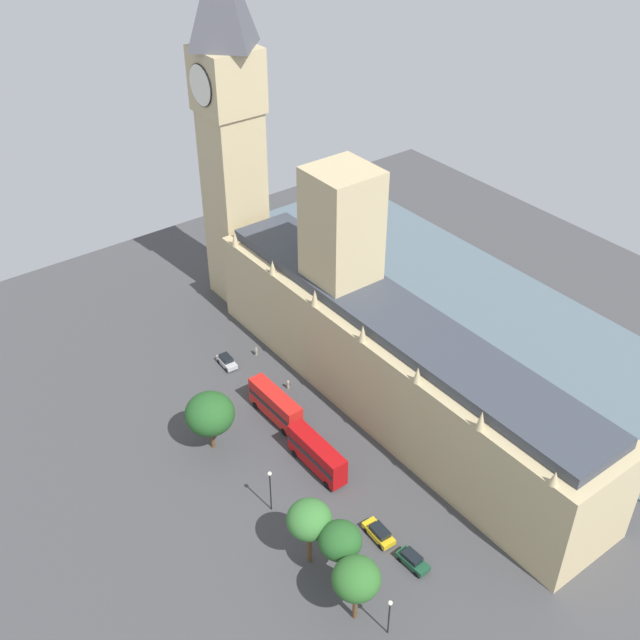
{
  "coord_description": "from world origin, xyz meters",
  "views": [
    {
      "loc": [
        60.7,
        64.72,
        79.13
      ],
      "look_at": [
        1.0,
        -14.39,
        9.17
      ],
      "focal_mm": 43.64,
      "sensor_mm": 36.0,
      "label": 1
    }
  ],
  "objects_px": {
    "car_yellow_cab_far_end": "(379,533)",
    "plane_tree_midblock": "(210,414)",
    "plane_tree_corner": "(340,541)",
    "parliament_building": "(387,350)",
    "plane_tree_under_trees": "(309,520)",
    "double_decker_bus_leading": "(317,454)",
    "clock_tower": "(230,125)",
    "plane_tree_slot_10": "(356,579)",
    "car_dark_green_by_river_gate": "(413,560)",
    "pedestrian_opposite_hall": "(288,385)",
    "double_decker_bus_kerbside": "(275,404)",
    "street_lamp_slot_12": "(389,611)",
    "car_silver_near_tower": "(227,361)",
    "street_lamp_slot_11": "(270,484)",
    "pedestrian_trailing": "(256,351)"
  },
  "relations": [
    {
      "from": "parliament_building",
      "to": "street_lamp_slot_12",
      "type": "height_order",
      "value": "parliament_building"
    },
    {
      "from": "parliament_building",
      "to": "clock_tower",
      "type": "xyz_separation_m",
      "value": [
        1.2,
        -39.19,
        22.62
      ]
    },
    {
      "from": "car_yellow_cab_far_end",
      "to": "street_lamp_slot_11",
      "type": "xyz_separation_m",
      "value": [
        8.23,
        -12.01,
        3.87
      ]
    },
    {
      "from": "plane_tree_under_trees",
      "to": "plane_tree_slot_10",
      "type": "distance_m",
      "value": 9.41
    },
    {
      "from": "plane_tree_slot_10",
      "to": "street_lamp_slot_12",
      "type": "relative_size",
      "value": 1.61
    },
    {
      "from": "plane_tree_under_trees",
      "to": "plane_tree_midblock",
      "type": "distance_m",
      "value": 24.18
    },
    {
      "from": "double_decker_bus_leading",
      "to": "pedestrian_opposite_hall",
      "type": "bearing_deg",
      "value": -111.88
    },
    {
      "from": "plane_tree_slot_10",
      "to": "street_lamp_slot_12",
      "type": "bearing_deg",
      "value": 114.06
    },
    {
      "from": "plane_tree_under_trees",
      "to": "clock_tower",
      "type": "bearing_deg",
      "value": -114.57
    },
    {
      "from": "plane_tree_under_trees",
      "to": "plane_tree_midblock",
      "type": "bearing_deg",
      "value": -91.51
    },
    {
      "from": "car_yellow_cab_far_end",
      "to": "plane_tree_corner",
      "type": "height_order",
      "value": "plane_tree_corner"
    },
    {
      "from": "double_decker_bus_leading",
      "to": "plane_tree_corner",
      "type": "distance_m",
      "value": 18.97
    },
    {
      "from": "pedestrian_opposite_hall",
      "to": "plane_tree_slot_10",
      "type": "distance_m",
      "value": 41.81
    },
    {
      "from": "double_decker_bus_kerbside",
      "to": "double_decker_bus_leading",
      "type": "relative_size",
      "value": 1.0
    },
    {
      "from": "car_silver_near_tower",
      "to": "street_lamp_slot_12",
      "type": "height_order",
      "value": "street_lamp_slot_12"
    },
    {
      "from": "double_decker_bus_leading",
      "to": "plane_tree_midblock",
      "type": "relative_size",
      "value": 1.13
    },
    {
      "from": "parliament_building",
      "to": "street_lamp_slot_12",
      "type": "bearing_deg",
      "value": 49.72
    },
    {
      "from": "parliament_building",
      "to": "street_lamp_slot_11",
      "type": "distance_m",
      "value": 27.77
    },
    {
      "from": "double_decker_bus_kerbside",
      "to": "double_decker_bus_leading",
      "type": "bearing_deg",
      "value": 83.17
    },
    {
      "from": "street_lamp_slot_11",
      "to": "parliament_building",
      "type": "bearing_deg",
      "value": -163.52
    },
    {
      "from": "plane_tree_slot_10",
      "to": "pedestrian_opposite_hall",
      "type": "bearing_deg",
      "value": -114.5
    },
    {
      "from": "parliament_building",
      "to": "car_silver_near_tower",
      "type": "relative_size",
      "value": 17.08
    },
    {
      "from": "double_decker_bus_kerbside",
      "to": "plane_tree_midblock",
      "type": "xyz_separation_m",
      "value": [
        10.64,
        -0.33,
        3.67
      ]
    },
    {
      "from": "pedestrian_opposite_hall",
      "to": "plane_tree_under_trees",
      "type": "bearing_deg",
      "value": -38.75
    },
    {
      "from": "car_silver_near_tower",
      "to": "street_lamp_slot_12",
      "type": "bearing_deg",
      "value": 81.44
    },
    {
      "from": "plane_tree_midblock",
      "to": "plane_tree_slot_10",
      "type": "bearing_deg",
      "value": 88.03
    },
    {
      "from": "car_yellow_cab_far_end",
      "to": "street_lamp_slot_11",
      "type": "distance_m",
      "value": 15.06
    },
    {
      "from": "double_decker_bus_kerbside",
      "to": "plane_tree_under_trees",
      "type": "distance_m",
      "value": 26.78
    },
    {
      "from": "plane_tree_midblock",
      "to": "plane_tree_slot_10",
      "type": "distance_m",
      "value": 33.56
    },
    {
      "from": "plane_tree_midblock",
      "to": "street_lamp_slot_12",
      "type": "distance_m",
      "value": 37.41
    },
    {
      "from": "parliament_building",
      "to": "street_lamp_slot_12",
      "type": "relative_size",
      "value": 12.69
    },
    {
      "from": "plane_tree_corner",
      "to": "car_yellow_cab_far_end",
      "type": "bearing_deg",
      "value": -166.5
    },
    {
      "from": "car_dark_green_by_river_gate",
      "to": "plane_tree_corner",
      "type": "bearing_deg",
      "value": -27.23
    },
    {
      "from": "plane_tree_slot_10",
      "to": "pedestrian_trailing",
      "type": "bearing_deg",
      "value": -110.48
    },
    {
      "from": "clock_tower",
      "to": "car_yellow_cab_far_end",
      "type": "relative_size",
      "value": 13.01
    },
    {
      "from": "plane_tree_under_trees",
      "to": "double_decker_bus_leading",
      "type": "bearing_deg",
      "value": -130.18
    },
    {
      "from": "plane_tree_midblock",
      "to": "parliament_building",
      "type": "bearing_deg",
      "value": 165.45
    },
    {
      "from": "car_silver_near_tower",
      "to": "double_decker_bus_kerbside",
      "type": "bearing_deg",
      "value": 90.46
    },
    {
      "from": "parliament_building",
      "to": "plane_tree_slot_10",
      "type": "bearing_deg",
      "value": 44.1
    },
    {
      "from": "double_decker_bus_kerbside",
      "to": "plane_tree_slot_10",
      "type": "distance_m",
      "value": 35.49
    },
    {
      "from": "parliament_building",
      "to": "plane_tree_corner",
      "type": "distance_m",
      "value": 33.79
    },
    {
      "from": "street_lamp_slot_12",
      "to": "pedestrian_opposite_hall",
      "type": "bearing_deg",
      "value": -110.45
    },
    {
      "from": "car_dark_green_by_river_gate",
      "to": "pedestrian_trailing",
      "type": "distance_m",
      "value": 47.2
    },
    {
      "from": "clock_tower",
      "to": "plane_tree_midblock",
      "type": "height_order",
      "value": "clock_tower"
    },
    {
      "from": "parliament_building",
      "to": "clock_tower",
      "type": "relative_size",
      "value": 1.18
    },
    {
      "from": "car_dark_green_by_river_gate",
      "to": "plane_tree_slot_10",
      "type": "relative_size",
      "value": 0.47
    },
    {
      "from": "double_decker_bus_kerbside",
      "to": "car_yellow_cab_far_end",
      "type": "xyz_separation_m",
      "value": [
        2.26,
        26.28,
        -1.74
      ]
    },
    {
      "from": "car_yellow_cab_far_end",
      "to": "plane_tree_midblock",
      "type": "height_order",
      "value": "plane_tree_midblock"
    },
    {
      "from": "car_dark_green_by_river_gate",
      "to": "pedestrian_opposite_hall",
      "type": "relative_size",
      "value": 2.74
    },
    {
      "from": "clock_tower",
      "to": "double_decker_bus_kerbside",
      "type": "xyz_separation_m",
      "value": [
        14.54,
        32.67,
        -29.55
      ]
    }
  ]
}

